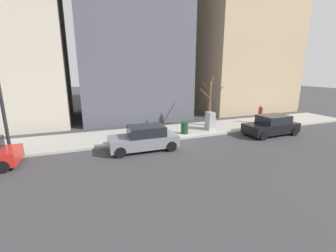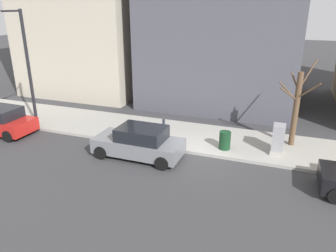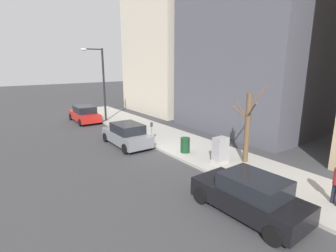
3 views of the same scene
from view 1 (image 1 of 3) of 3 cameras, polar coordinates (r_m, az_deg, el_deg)
name	(u,v)px [view 1 (image 1 of 3)]	position (r m, az deg, el deg)	size (l,w,h in m)	color
ground_plane	(175,140)	(16.03, 1.75, -3.66)	(120.00, 120.00, 0.00)	#38383A
sidewalk	(165,132)	(17.80, -0.68, -1.60)	(4.00, 36.00, 0.15)	#9E9B93
parked_car_black	(271,126)	(18.94, 24.78, 0.11)	(2.04, 4.26, 1.52)	black
parked_car_grey	(144,138)	(14.04, -6.08, -3.16)	(1.96, 4.22, 1.52)	slate
parking_meter	(147,128)	(15.59, -5.27, -0.48)	(0.14, 0.10, 1.35)	slate
utility_box	(210,121)	(18.52, 10.66, 1.24)	(0.83, 0.61, 1.43)	#A8A399
bare_tree	(209,102)	(19.70, 10.47, 5.89)	(1.33, 1.85, 4.30)	brown
trash_bin	(185,128)	(17.10, 4.24, -0.47)	(0.56, 0.56, 0.90)	#14381E
pedestrian_near_meter	(260,113)	(22.13, 22.42, 3.11)	(0.36, 0.37, 1.66)	#1E1E2D
office_tower_left	(238,20)	(31.84, 17.25, 24.22)	(11.05, 11.05, 21.65)	tan
office_block_center	(128,11)	(25.98, -10.17, 26.85)	(10.39, 10.39, 21.46)	#4C4C56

